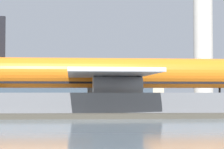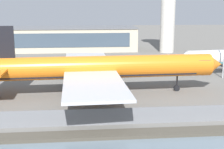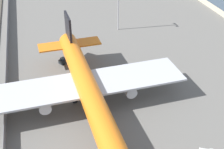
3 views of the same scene
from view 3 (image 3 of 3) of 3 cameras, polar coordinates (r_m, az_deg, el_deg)
ground_plane at (r=77.55m, az=-6.94°, el=-4.23°), size 500.00×500.00×0.00m
perimeter_fence at (r=76.93m, az=-18.88°, el=-5.07°), size 280.00×0.10×2.79m
cargo_jet_orange at (r=71.13m, az=-4.68°, el=-2.18°), size 55.03×47.47×15.04m
baggage_tug at (r=91.70m, az=-8.73°, el=2.56°), size 3.04×3.56×1.80m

